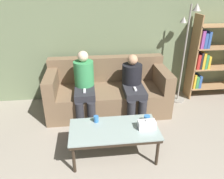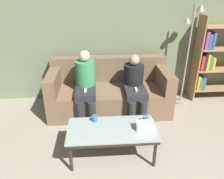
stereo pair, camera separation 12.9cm
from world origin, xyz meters
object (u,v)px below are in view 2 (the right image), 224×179
object	(u,v)px
cup_near_right	(95,119)
standing_lamp	(190,46)
couch	(109,92)
coffee_table	(112,131)
cup_near_left	(146,120)
tissue_box	(145,125)
seated_person_left_end	(86,84)
seated_person_mid_left	(135,85)
bookshelf	(215,59)

from	to	relation	value
cup_near_right	standing_lamp	xyz separation A→B (m)	(1.66, 1.20, 0.62)
cup_near_right	couch	bearing A→B (deg)	76.24
coffee_table	cup_near_left	world-z (taller)	cup_near_left
cup_near_left	tissue_box	bearing A→B (deg)	-105.57
coffee_table	cup_near_right	xyz separation A→B (m)	(-0.22, 0.18, 0.09)
seated_person_left_end	cup_near_right	bearing A→B (deg)	-80.23
coffee_table	seated_person_mid_left	bearing A→B (deg)	65.84
couch	standing_lamp	world-z (taller)	standing_lamp
couch	seated_person_left_end	xyz separation A→B (m)	(-0.40, -0.22, 0.27)
standing_lamp	seated_person_mid_left	bearing A→B (deg)	-158.82
coffee_table	cup_near_right	world-z (taller)	cup_near_right
bookshelf	tissue_box	bearing A→B (deg)	-136.31
coffee_table	standing_lamp	world-z (taller)	standing_lamp
couch	tissue_box	world-z (taller)	couch
cup_near_left	bookshelf	world-z (taller)	bookshelf
seated_person_left_end	cup_near_left	bearing A→B (deg)	-48.28
coffee_table	cup_near_left	xyz separation A→B (m)	(0.45, 0.10, 0.09)
couch	standing_lamp	distance (m)	1.61
standing_lamp	cup_near_right	bearing A→B (deg)	-144.19
couch	cup_near_right	bearing A→B (deg)	-103.76
couch	seated_person_left_end	distance (m)	0.53
seated_person_left_end	seated_person_mid_left	world-z (taller)	seated_person_left_end
cup_near_right	standing_lamp	bearing A→B (deg)	35.81
bookshelf	seated_person_left_end	world-z (taller)	bookshelf
cup_near_left	standing_lamp	bearing A→B (deg)	51.84
tissue_box	seated_person_left_end	bearing A→B (deg)	126.50
coffee_table	bookshelf	xyz separation A→B (m)	(2.03, 1.52, 0.40)
tissue_box	standing_lamp	size ratio (longest dim) A/B	0.12
cup_near_left	bookshelf	distance (m)	2.15
seated_person_left_end	standing_lamp	bearing A→B (deg)	11.48
tissue_box	bookshelf	size ratio (longest dim) A/B	0.14
seated_person_mid_left	coffee_table	bearing A→B (deg)	-114.16
couch	cup_near_left	world-z (taller)	couch
seated_person_left_end	tissue_box	bearing A→B (deg)	-53.50
cup_near_right	tissue_box	world-z (taller)	tissue_box
cup_near_left	seated_person_left_end	xyz separation A→B (m)	(-0.81, 0.91, 0.13)
standing_lamp	seated_person_mid_left	distance (m)	1.20
bookshelf	seated_person_left_end	size ratio (longest dim) A/B	1.42
seated_person_left_end	seated_person_mid_left	distance (m)	0.80
seated_person_left_end	bookshelf	bearing A→B (deg)	12.01
cup_near_left	seated_person_mid_left	size ratio (longest dim) A/B	0.09
cup_near_right	tissue_box	size ratio (longest dim) A/B	0.40
standing_lamp	seated_person_left_end	size ratio (longest dim) A/B	1.59
cup_near_right	seated_person_mid_left	bearing A→B (deg)	50.91
standing_lamp	couch	bearing A→B (deg)	-173.98
tissue_box	seated_person_mid_left	distance (m)	1.02
standing_lamp	seated_person_left_end	xyz separation A→B (m)	(-1.81, -0.37, -0.50)
standing_lamp	bookshelf	bearing A→B (deg)	13.63
bookshelf	seated_person_left_end	distance (m)	2.45
cup_near_right	seated_person_mid_left	world-z (taller)	seated_person_mid_left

